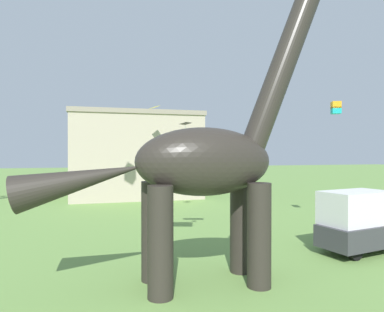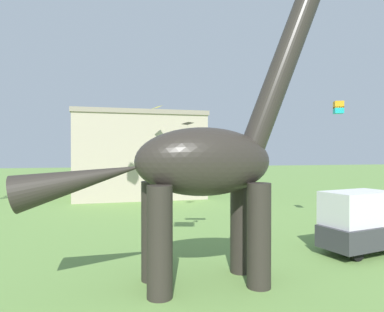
% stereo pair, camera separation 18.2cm
% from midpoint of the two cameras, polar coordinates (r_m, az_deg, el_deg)
% --- Properties ---
extents(dinosaur_sculpture, '(12.79, 2.71, 13.37)m').
position_cam_midpoint_polar(dinosaur_sculpture, '(13.64, 2.17, -0.94)').
color(dinosaur_sculpture, '#2D2823').
rests_on(dinosaur_sculpture, ground_plane).
extents(parked_box_truck, '(5.90, 3.15, 3.20)m').
position_cam_midpoint_polar(parked_box_truck, '(20.48, 27.27, -9.47)').
color(parked_box_truck, '#38383D').
rests_on(parked_box_truck, ground_plane).
extents(kite_high_left, '(0.78, 0.78, 0.85)m').
position_cam_midpoint_polar(kite_high_left, '(26.40, 23.17, 7.36)').
color(kite_high_left, orange).
extents(kite_mid_right, '(1.15, 1.14, 1.15)m').
position_cam_midpoint_polar(kite_mid_right, '(28.03, -0.52, 5.36)').
color(kite_mid_right, black).
extents(kite_mid_center, '(1.04, 1.22, 0.30)m').
position_cam_midpoint_polar(kite_mid_center, '(34.44, -5.62, 8.00)').
color(kite_mid_center, yellow).
extents(background_building_block, '(14.69, 13.72, 9.84)m').
position_cam_midpoint_polar(background_building_block, '(43.58, -8.98, 0.20)').
color(background_building_block, '#B7A893').
rests_on(background_building_block, ground_plane).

